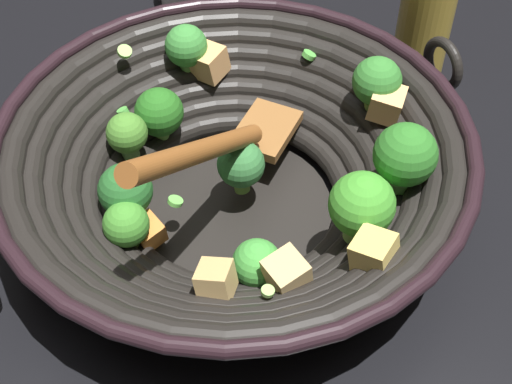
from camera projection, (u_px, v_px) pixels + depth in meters
ground_plane at (236, 212)px, 0.70m from camera, size 4.00×4.00×0.00m
wok at (236, 165)px, 0.66m from camera, size 0.45×0.43×0.20m
cooking_oil_bottle at (426, 13)px, 0.78m from camera, size 0.06×0.06×0.20m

